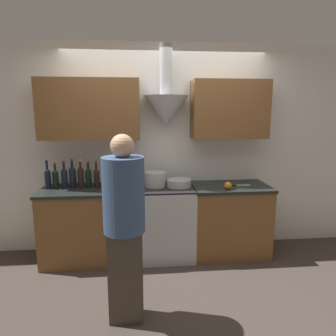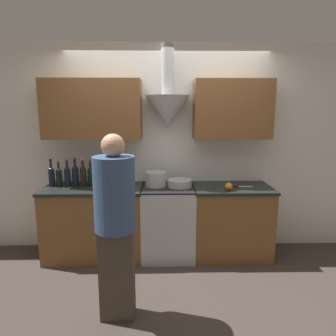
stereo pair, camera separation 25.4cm
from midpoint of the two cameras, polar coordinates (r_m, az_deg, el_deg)
ground_plane at (r=3.65m, az=2.17°, el=-18.38°), size 12.00×12.00×0.00m
wall_back at (r=3.79m, az=1.24°, el=5.87°), size 8.40×0.54×2.60m
counter_left at (r=3.81m, az=-11.89°, el=-10.03°), size 1.19×0.62×0.88m
counter_right at (r=3.87m, az=13.72°, el=-9.79°), size 0.95×0.62×0.88m
stove_range at (r=3.75m, az=1.94°, el=-10.09°), size 0.63×0.60×0.88m
wine_bottle_0 at (r=3.83m, az=-19.56°, el=-1.39°), size 0.07×0.07×0.34m
wine_bottle_1 at (r=3.80m, az=-18.27°, el=-1.53°), size 0.07×0.07×0.30m
wine_bottle_2 at (r=3.77m, az=-16.80°, el=-1.41°), size 0.07×0.07×0.33m
wine_bottle_3 at (r=3.76m, az=-15.39°, el=-1.23°), size 0.08×0.08×0.35m
wine_bottle_4 at (r=3.72m, az=-13.98°, el=-1.30°), size 0.07×0.07×0.34m
wine_bottle_5 at (r=3.71m, az=-12.63°, el=-1.46°), size 0.07×0.07×0.32m
wine_bottle_6 at (r=3.69m, az=-11.18°, el=-1.50°), size 0.07×0.07×0.32m
wine_bottle_7 at (r=3.67m, az=-9.68°, el=-1.29°), size 0.07×0.07×0.34m
stock_pot at (r=3.63m, az=-0.28°, el=-2.10°), size 0.26×0.26×0.18m
mixing_bowl at (r=3.62m, az=4.23°, el=-2.88°), size 0.30×0.30×0.09m
orange_fruit at (r=3.55m, az=13.53°, el=-3.47°), size 0.09×0.09×0.09m
chefs_knife at (r=3.75m, az=15.72°, el=-3.43°), size 0.27×0.05×0.01m
person_foreground_left at (r=2.54m, az=-7.14°, el=-9.98°), size 0.34×0.34×1.61m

